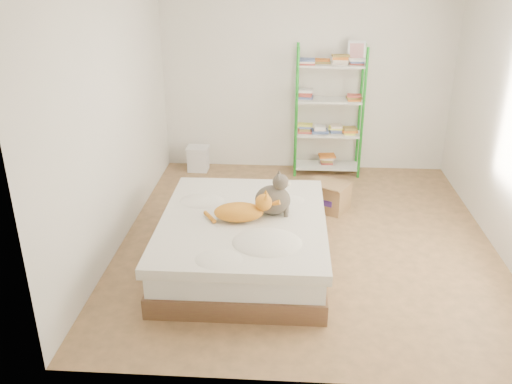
# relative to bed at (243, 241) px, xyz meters

# --- Properties ---
(room) EXTENTS (3.81, 4.21, 2.61)m
(room) POSITION_rel_bed_xyz_m (0.61, 0.55, 1.06)
(room) COLOR #AD8251
(room) RESTS_ON ground
(bed) EXTENTS (1.53, 1.91, 0.49)m
(bed) POSITION_rel_bed_xyz_m (0.00, 0.00, 0.00)
(bed) COLOR brown
(bed) RESTS_ON ground
(orange_cat) EXTENTS (0.56, 0.33, 0.22)m
(orange_cat) POSITION_rel_bed_xyz_m (-0.03, -0.05, 0.35)
(orange_cat) COLOR orange
(orange_cat) RESTS_ON bed
(grey_cat) EXTENTS (0.38, 0.32, 0.41)m
(grey_cat) POSITION_rel_bed_xyz_m (0.27, 0.11, 0.45)
(grey_cat) COLOR #605950
(grey_cat) RESTS_ON bed
(shelf_unit) EXTENTS (0.88, 0.36, 1.74)m
(shelf_unit) POSITION_rel_bed_xyz_m (0.92, 2.43, 0.65)
(shelf_unit) COLOR green
(shelf_unit) RESTS_ON ground
(cardboard_box) EXTENTS (0.56, 0.59, 0.36)m
(cardboard_box) POSITION_rel_bed_xyz_m (0.87, 1.28, -0.08)
(cardboard_box) COLOR #9F7B4F
(cardboard_box) RESTS_ON ground
(white_bin) EXTENTS (0.30, 0.27, 0.34)m
(white_bin) POSITION_rel_bed_xyz_m (-0.83, 2.40, -0.07)
(white_bin) COLOR silver
(white_bin) RESTS_ON ground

